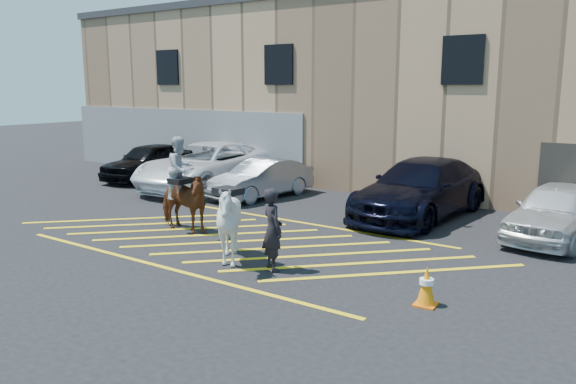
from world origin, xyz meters
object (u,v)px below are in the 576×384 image
Objects in this scene: handler at (273,230)px; mounted_bay at (181,194)px; car_black_suv at (149,161)px; car_blue_suv at (421,189)px; car_white_suv at (557,211)px; car_white_pickup at (207,166)px; saddled_white at (229,223)px; car_silver_sedan at (262,179)px; traffic_cone at (426,286)px.

handler is 0.69× the size of mounted_bay.
car_blue_suv reaches higher than car_black_suv.
mounted_bay is (-8.31, -4.81, 0.30)m from car_white_suv.
car_blue_suv is (8.36, 0.16, -0.02)m from car_white_pickup.
car_black_suv is 2.53× the size of handler.
handler reaches higher than car_black_suv.
mounted_bay reaches higher than car_black_suv.
car_white_pickup is 3.42× the size of saddled_white.
car_blue_suv is 3.20× the size of saddled_white.
handler reaches higher than car_blue_suv.
saddled_white is at bearing 40.26° from handler.
mounted_bay is at bearing -57.07° from car_white_pickup.
car_silver_sedan is 5.46× the size of traffic_cone.
car_white_pickup is 8.36m from car_blue_suv.
car_blue_suv is 6.95m from mounted_bay.
car_white_suv reaches higher than traffic_cone.
saddled_white is (2.80, -1.35, -0.11)m from mounted_bay.
mounted_bay is at bearing 170.48° from traffic_cone.
car_white_pickup is 1.46× the size of car_white_suv.
handler is at bearing -17.09° from mounted_bay.
mounted_bay is 7.36m from traffic_cone.
car_white_pickup is at bearing 150.27° from traffic_cone.
saddled_white is 2.48× the size of traffic_cone.
mounted_bay is (3.82, -5.10, 0.17)m from car_white_pickup.
car_white_pickup is 1.55× the size of car_silver_sedan.
traffic_cone is (3.38, -0.03, -0.51)m from handler.
car_black_suv is 15.80m from traffic_cone.
traffic_cone is (-1.08, -6.02, -0.35)m from car_white_suv.
car_silver_sedan is (6.11, -0.39, -0.10)m from car_black_suv.
car_black_suv is at bearing 143.73° from mounted_bay.
car_black_suv is 8.90m from mounted_bay.
saddled_white is (-1.05, -0.17, 0.03)m from handler.
handler is at bearing 179.52° from traffic_cone.
car_silver_sedan is 2.28× the size of handler.
car_white_pickup reaches higher than car_white_suv.
car_black_suv is 11.97m from saddled_white.
car_white_suv is (9.37, -0.07, 0.06)m from car_silver_sedan.
saddled_white is at bearing -48.17° from car_white_pickup.
mounted_bay is (7.17, -5.26, 0.27)m from car_black_suv.
traffic_cone is at bearing -63.55° from car_blue_suv.
car_white_pickup is 9.24m from saddled_white.
saddled_white is (3.87, -6.23, 0.25)m from car_silver_sedan.
car_white_suv is at bearing 48.20° from saddled_white.
car_white_pickup reaches higher than car_silver_sedan.
car_blue_suv is 6.83m from saddled_white.
mounted_bay reaches higher than saddled_white.
car_white_pickup is 8.46× the size of traffic_cone.
car_black_suv reaches higher than car_silver_sedan.
mounted_bay is at bearing -126.93° from car_blue_suv.
saddled_white reaches higher than traffic_cone.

